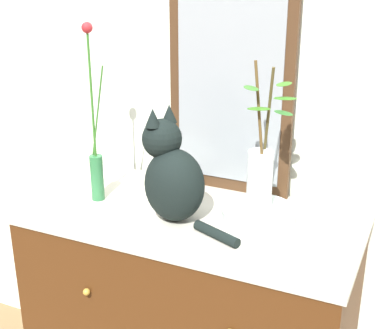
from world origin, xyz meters
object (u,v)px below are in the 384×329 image
at_px(mirror_leaning, 230,88).
at_px(bowl_porcelain, 258,216).
at_px(cat_sitting, 172,175).
at_px(vase_glass_clear, 260,174).
at_px(sideboard, 192,327).
at_px(vase_slim_green, 96,156).

height_order(mirror_leaning, bowl_porcelain, mirror_leaning).
distance_m(cat_sitting, vase_glass_clear, 0.28).
height_order(sideboard, cat_sitting, cat_sitting).
height_order(mirror_leaning, vase_slim_green, mirror_leaning).
distance_m(mirror_leaning, vase_glass_clear, 0.36).
height_order(cat_sitting, vase_glass_clear, vase_glass_clear).
bearing_deg(sideboard, vase_slim_green, -175.87).
distance_m(cat_sitting, vase_slim_green, 0.31).
xyz_separation_m(cat_sitting, vase_slim_green, (-0.30, 0.02, 0.01)).
height_order(vase_slim_green, vase_glass_clear, vase_slim_green).
distance_m(sideboard, bowl_porcelain, 0.54).
distance_m(sideboard, cat_sitting, 0.61).
bearing_deg(sideboard, bowl_porcelain, 6.86).
bearing_deg(vase_glass_clear, sideboard, -173.22).
bearing_deg(cat_sitting, vase_glass_clear, 14.97).
bearing_deg(vase_slim_green, vase_glass_clear, 5.16).
bearing_deg(mirror_leaning, bowl_porcelain, -49.79).
xyz_separation_m(sideboard, bowl_porcelain, (0.22, 0.03, 0.49)).
xyz_separation_m(mirror_leaning, vase_glass_clear, (0.19, -0.22, -0.20)).
distance_m(bowl_porcelain, vase_glass_clear, 0.15).
bearing_deg(bowl_porcelain, mirror_leaning, 130.21).
xyz_separation_m(mirror_leaning, vase_slim_green, (-0.38, -0.28, -0.22)).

